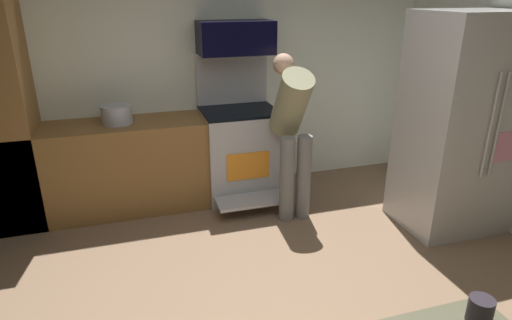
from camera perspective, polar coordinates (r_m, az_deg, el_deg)
name	(u,v)px	position (r m, az deg, el deg)	size (l,w,h in m)	color
ground_plane	(271,319)	(3.18, 1.93, -20.06)	(5.20, 4.80, 0.02)	#81644C
wall_back	(201,71)	(4.72, -7.25, 11.52)	(5.20, 0.12, 2.60)	silver
lower_cabinet_run	(122,167)	(4.54, -17.17, -0.87)	(2.40, 0.60, 0.90)	brown
oven_range	(240,150)	(4.64, -2.16, 1.35)	(0.76, 0.95, 1.49)	#B1B1B8
microwave	(236,38)	(4.47, -2.69, 15.70)	(0.74, 0.38, 0.32)	black
refrigerator	(460,125)	(4.29, 25.09, 4.15)	(0.89, 0.75, 1.94)	#B8B6B5
person_cook	(292,126)	(4.11, 4.69, 4.48)	(0.31, 0.62, 1.54)	slate
mug_coffee	(480,310)	(1.96, 27.27, -17.06)	(0.10, 0.10, 0.10)	#272128
stock_pot	(117,114)	(4.37, -17.76, 5.70)	(0.29, 0.29, 0.18)	#AEB0BD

